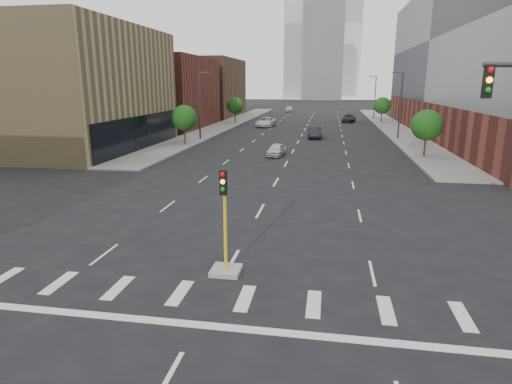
% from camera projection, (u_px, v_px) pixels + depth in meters
% --- Properties ---
extents(sidewalk_left_far, '(5.00, 92.00, 0.15)m').
position_uv_depth(sidewalk_left_far, '(229.00, 123.00, 82.27)').
color(sidewalk_left_far, gray).
rests_on(sidewalk_left_far, ground).
extents(sidewalk_right_far, '(5.00, 92.00, 0.15)m').
position_uv_depth(sidewalk_right_far, '(390.00, 126.00, 77.41)').
color(sidewalk_right_far, gray).
rests_on(sidewalk_right_far, ground).
extents(building_left_mid, '(20.00, 24.00, 14.00)m').
position_uv_depth(building_left_mid, '(59.00, 89.00, 50.10)').
color(building_left_mid, '#938053').
rests_on(building_left_mid, ground).
extents(building_left_far_a, '(20.00, 22.00, 12.00)m').
position_uv_depth(building_left_far_a, '(149.00, 92.00, 75.18)').
color(building_left_far_a, brown).
rests_on(building_left_far_a, ground).
extents(building_left_far_b, '(20.00, 24.00, 13.00)m').
position_uv_depth(building_left_far_b, '(194.00, 88.00, 99.89)').
color(building_left_far_b, brown).
rests_on(building_left_far_b, ground).
extents(tower_left, '(22.00, 22.00, 70.00)m').
position_uv_depth(tower_left, '(309.00, 26.00, 211.91)').
color(tower_left, '#B2B7BC').
rests_on(tower_left, ground).
extents(tower_right, '(20.00, 20.00, 80.00)m').
position_uv_depth(tower_right, '(344.00, 25.00, 245.96)').
color(tower_right, '#B2B7BC').
rests_on(tower_right, ground).
extents(tower_mid, '(18.00, 18.00, 44.00)m').
position_uv_depth(tower_mid, '(323.00, 50.00, 194.74)').
color(tower_mid, slate).
rests_on(tower_mid, ground).
extents(median_traffic_signal, '(1.20, 1.20, 4.40)m').
position_uv_depth(median_traffic_signal, '(225.00, 251.00, 17.50)').
color(median_traffic_signal, '#999993').
rests_on(median_traffic_signal, ground).
extents(streetlight_right_a, '(1.60, 0.22, 9.07)m').
position_uv_depth(streetlight_right_a, '(400.00, 103.00, 58.30)').
color(streetlight_right_a, '#2D2D30').
rests_on(streetlight_right_a, ground).
extents(streetlight_right_b, '(1.60, 0.22, 9.07)m').
position_uv_depth(streetlight_right_b, '(375.00, 95.00, 91.73)').
color(streetlight_right_b, '#2D2D30').
rests_on(streetlight_right_b, ground).
extents(streetlight_left, '(1.60, 0.22, 9.07)m').
position_uv_depth(streetlight_left, '(200.00, 103.00, 57.86)').
color(streetlight_left, '#2D2D30').
rests_on(streetlight_left, ground).
extents(tree_left_near, '(3.20, 3.20, 4.85)m').
position_uv_depth(tree_left_near, '(184.00, 118.00, 53.58)').
color(tree_left_near, '#382619').
rests_on(tree_left_near, ground).
extents(tree_left_far, '(3.20, 3.20, 4.85)m').
position_uv_depth(tree_left_far, '(235.00, 106.00, 82.24)').
color(tree_left_far, '#382619').
rests_on(tree_left_far, ground).
extents(tree_right_near, '(3.20, 3.20, 4.85)m').
position_uv_depth(tree_right_near, '(427.00, 125.00, 44.28)').
color(tree_right_near, '#382619').
rests_on(tree_right_near, ground).
extents(tree_right_far, '(3.20, 3.20, 4.85)m').
position_uv_depth(tree_right_far, '(382.00, 106.00, 82.48)').
color(tree_right_far, '#382619').
rests_on(tree_right_far, ground).
extents(car_near_left, '(2.02, 4.08, 1.34)m').
position_uv_depth(car_near_left, '(276.00, 150.00, 46.01)').
color(car_near_left, silver).
rests_on(car_near_left, ground).
extents(car_mid_right, '(2.16, 5.21, 1.68)m').
position_uv_depth(car_mid_right, '(314.00, 132.00, 60.81)').
color(car_mid_right, black).
rests_on(car_mid_right, ground).
extents(car_far_left, '(3.20, 6.26, 1.69)m').
position_uv_depth(car_far_left, '(266.00, 122.00, 76.54)').
color(car_far_left, silver).
rests_on(car_far_left, ground).
extents(car_deep_right, '(3.14, 5.85, 1.61)m').
position_uv_depth(car_deep_right, '(349.00, 118.00, 85.02)').
color(car_deep_right, black).
rests_on(car_deep_right, ground).
extents(car_distant, '(2.15, 4.82, 1.61)m').
position_uv_depth(car_distant, '(289.00, 109.00, 114.96)').
color(car_distant, silver).
rests_on(car_distant, ground).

